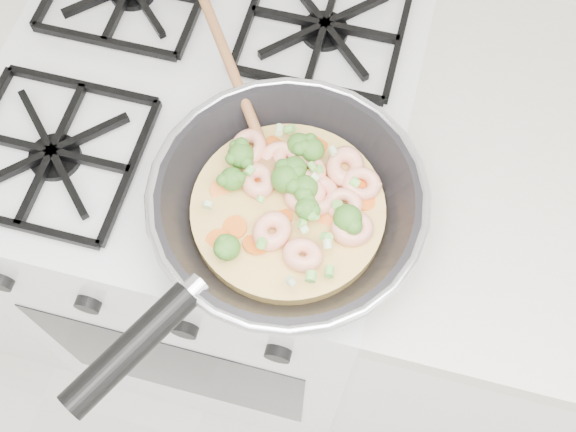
# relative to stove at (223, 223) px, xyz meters

# --- Properties ---
(stove) EXTENTS (0.60, 0.60, 0.92)m
(stove) POSITION_rel_stove_xyz_m (0.00, 0.00, 0.00)
(stove) COLOR white
(stove) RESTS_ON ground
(skillet) EXTENTS (0.38, 0.58, 0.11)m
(skillet) POSITION_rel_stove_xyz_m (0.18, -0.17, 0.50)
(skillet) COLOR black
(skillet) RESTS_ON stove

